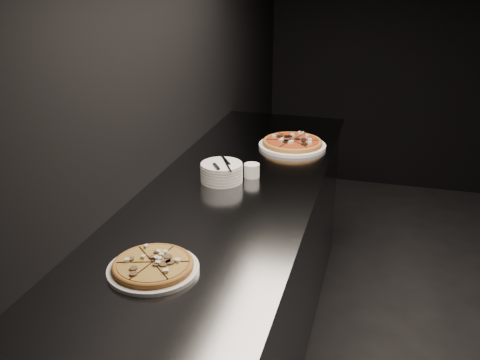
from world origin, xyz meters
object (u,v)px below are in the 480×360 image
(cutlery, at_px, (222,164))
(ramekin, at_px, (252,170))
(counter, at_px, (234,276))
(pizza_tomato, at_px, (292,143))
(plate_stack, at_px, (222,172))
(pizza_mushroom, at_px, (153,266))

(cutlery, relative_size, ramekin, 2.70)
(counter, relative_size, pizza_tomato, 6.52)
(pizza_tomato, xyz_separation_m, plate_stack, (-0.22, -0.55, 0.02))
(counter, bearing_deg, plate_stack, 146.06)
(counter, relative_size, pizza_mushroom, 7.50)
(plate_stack, bearing_deg, pizza_tomato, 67.99)
(pizza_mushroom, relative_size, plate_stack, 1.75)
(plate_stack, distance_m, cutlery, 0.05)
(plate_stack, bearing_deg, ramekin, 35.21)
(counter, xyz_separation_m, pizza_mushroom, (-0.05, -0.74, 0.48))
(pizza_mushroom, bearing_deg, pizza_tomato, 81.24)
(cutlery, bearing_deg, plate_stack, 83.83)
(plate_stack, relative_size, ramekin, 2.62)
(pizza_tomato, distance_m, ramekin, 0.48)
(pizza_tomato, distance_m, plate_stack, 0.59)
(counter, xyz_separation_m, pizza_tomato, (0.15, 0.59, 0.48))
(cutlery, bearing_deg, pizza_tomato, 35.36)
(ramekin, bearing_deg, pizza_tomato, 77.45)
(pizza_mushroom, xyz_separation_m, plate_stack, (-0.02, 0.78, 0.02))
(counter, bearing_deg, cutlery, 152.50)
(pizza_mushroom, bearing_deg, ramekin, 83.31)
(pizza_mushroom, xyz_separation_m, ramekin, (0.10, 0.87, 0.01))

